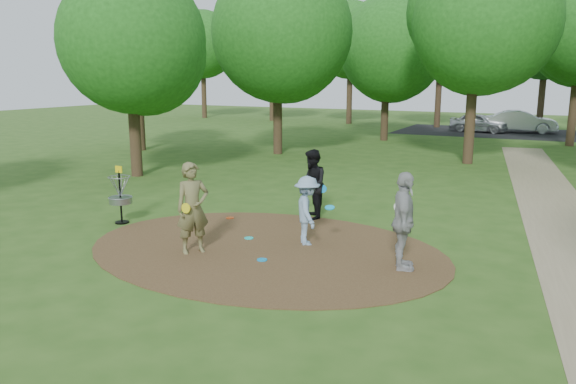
% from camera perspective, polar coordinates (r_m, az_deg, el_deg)
% --- Properties ---
extents(ground, '(100.00, 100.00, 0.00)m').
position_cam_1_polar(ground, '(12.77, -2.43, -5.83)').
color(ground, '#2D5119').
rests_on(ground, ground).
extents(dirt_clearing, '(8.40, 8.40, 0.02)m').
position_cam_1_polar(dirt_clearing, '(12.77, -2.43, -5.79)').
color(dirt_clearing, '#47301C').
rests_on(dirt_clearing, ground).
extents(parking_lot, '(14.00, 8.00, 0.01)m').
position_cam_1_polar(parking_lot, '(40.99, 21.14, 5.64)').
color(parking_lot, black).
rests_on(parking_lot, ground).
extents(player_observer_with_disc, '(0.82, 0.88, 2.03)m').
position_cam_1_polar(player_observer_with_disc, '(12.42, -9.65, -1.64)').
color(player_observer_with_disc, brown).
rests_on(player_observer_with_disc, ground).
extents(player_throwing_with_disc, '(1.23, 1.20, 1.61)m').
position_cam_1_polar(player_throwing_with_disc, '(12.91, 1.97, -1.92)').
color(player_throwing_with_disc, '#809FBF').
rests_on(player_throwing_with_disc, ground).
extents(player_walking_with_disc, '(1.10, 1.17, 1.91)m').
position_cam_1_polar(player_walking_with_disc, '(15.22, 2.45, 0.77)').
color(player_walking_with_disc, black).
rests_on(player_walking_with_disc, ground).
extents(player_waiting_with_disc, '(0.83, 1.27, 2.01)m').
position_cam_1_polar(player_waiting_with_disc, '(11.43, 11.66, -2.96)').
color(player_waiting_with_disc, '#9C9D9F').
rests_on(player_waiting_with_disc, ground).
extents(disc_ground_cyan, '(0.22, 0.22, 0.02)m').
position_cam_1_polar(disc_ground_cyan, '(13.54, -4.00, -4.69)').
color(disc_ground_cyan, '#1AD3CE').
rests_on(disc_ground_cyan, dirt_clearing).
extents(disc_ground_blue, '(0.22, 0.22, 0.02)m').
position_cam_1_polar(disc_ground_blue, '(11.98, -2.66, -6.89)').
color(disc_ground_blue, '#0C8DD6').
rests_on(disc_ground_blue, dirt_clearing).
extents(disc_ground_red, '(0.22, 0.22, 0.02)m').
position_cam_1_polar(disc_ground_red, '(15.46, -5.91, -2.62)').
color(disc_ground_red, '#BE3D13').
rests_on(disc_ground_red, dirt_clearing).
extents(car_left, '(3.98, 2.05, 1.30)m').
position_cam_1_polar(car_left, '(40.66, 18.81, 6.68)').
color(car_left, '#B1B4B9').
rests_on(car_left, ground).
extents(car_right, '(4.74, 2.20, 1.50)m').
position_cam_1_polar(car_right, '(41.36, 22.59, 6.62)').
color(car_right, '#B7BBBF').
rests_on(car_right, ground).
extents(disc_golf_basket, '(0.63, 0.63, 1.54)m').
position_cam_1_polar(disc_golf_basket, '(15.40, -16.70, 0.11)').
color(disc_golf_basket, black).
rests_on(disc_golf_basket, ground).
extents(tree_ring, '(37.29, 45.35, 8.96)m').
position_cam_1_polar(tree_ring, '(21.18, 18.00, 15.16)').
color(tree_ring, '#332316').
rests_on(tree_ring, ground).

